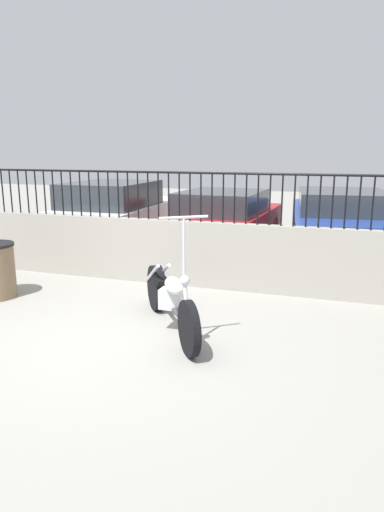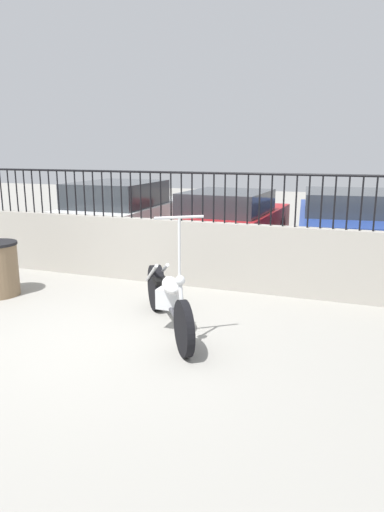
% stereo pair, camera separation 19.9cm
% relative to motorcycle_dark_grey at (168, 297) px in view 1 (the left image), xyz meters
% --- Properties ---
extents(ground_plane, '(40.00, 40.00, 0.00)m').
position_rel_motorcycle_dark_grey_xyz_m(ground_plane, '(-0.57, -0.62, -0.38)').
color(ground_plane, gray).
extents(low_wall, '(8.44, 0.18, 1.04)m').
position_rel_motorcycle_dark_grey_xyz_m(low_wall, '(-0.57, 1.74, 0.14)').
color(low_wall, '#9E998E').
rests_on(low_wall, ground_plane).
extents(fence_railing, '(8.44, 0.04, 0.76)m').
position_rel_motorcycle_dark_grey_xyz_m(fence_railing, '(-0.57, 1.74, 1.17)').
color(fence_railing, black).
rests_on(fence_railing, low_wall).
extents(motorcycle_dark_grey, '(1.35, 1.82, 1.47)m').
position_rel_motorcycle_dark_grey_xyz_m(motorcycle_dark_grey, '(0.00, 0.00, 0.00)').
color(motorcycle_dark_grey, black).
rests_on(motorcycle_dark_grey, ground_plane).
extents(car_white, '(1.94, 4.55, 1.42)m').
position_rel_motorcycle_dark_grey_xyz_m(car_white, '(-3.05, 4.46, 0.33)').
color(car_white, black).
rests_on(car_white, ground_plane).
extents(car_red, '(1.99, 4.09, 1.28)m').
position_rel_motorcycle_dark_grey_xyz_m(car_red, '(-0.48, 4.52, 0.28)').
color(car_red, black).
rests_on(car_red, ground_plane).
extents(car_blue, '(2.30, 4.45, 1.34)m').
position_rel_motorcycle_dark_grey_xyz_m(car_blue, '(1.91, 4.76, 0.31)').
color(car_blue, black).
rests_on(car_blue, ground_plane).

